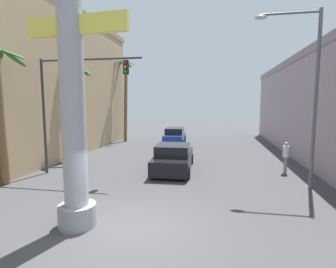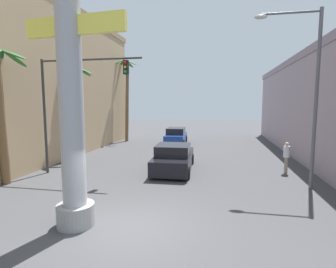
{
  "view_description": "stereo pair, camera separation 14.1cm",
  "coord_description": "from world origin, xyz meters",
  "px_view_note": "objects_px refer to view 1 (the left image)",
  "views": [
    {
      "loc": [
        2.47,
        -7.47,
        3.86
      ],
      "look_at": [
        0.0,
        5.98,
        2.29
      ],
      "focal_mm": 28.0,
      "sensor_mm": 36.0,
      "label": 1
    },
    {
      "loc": [
        2.6,
        -7.45,
        3.86
      ],
      "look_at": [
        0.0,
        5.98,
        2.29
      ],
      "focal_mm": 28.0,
      "sensor_mm": 36.0,
      "label": 2
    }
  ],
  "objects_px": {
    "pedestrian_mid_right": "(286,155)",
    "neon_sign_pole": "(70,33)",
    "traffic_light_mast": "(72,93)",
    "street_lamp": "(307,83)",
    "palm_tree_near_left": "(0,105)",
    "palm_tree_far_left": "(125,92)",
    "car_far": "(175,136)",
    "palm_tree_mid_left": "(76,104)",
    "car_lead": "(174,158)"
  },
  "relations": [
    {
      "from": "neon_sign_pole",
      "to": "palm_tree_far_left",
      "type": "relative_size",
      "value": 1.44
    },
    {
      "from": "traffic_light_mast",
      "to": "palm_tree_far_left",
      "type": "height_order",
      "value": "palm_tree_far_left"
    },
    {
      "from": "neon_sign_pole",
      "to": "palm_tree_far_left",
      "type": "xyz_separation_m",
      "value": [
        -5.03,
        18.79,
        -0.82
      ]
    },
    {
      "from": "traffic_light_mast",
      "to": "car_lead",
      "type": "xyz_separation_m",
      "value": [
        5.19,
        1.95,
        -3.72
      ]
    },
    {
      "from": "palm_tree_mid_left",
      "to": "palm_tree_far_left",
      "type": "bearing_deg",
      "value": 88.66
    },
    {
      "from": "palm_tree_far_left",
      "to": "car_far",
      "type": "bearing_deg",
      "value": -10.19
    },
    {
      "from": "street_lamp",
      "to": "palm_tree_far_left",
      "type": "distance_m",
      "value": 18.8
    },
    {
      "from": "neon_sign_pole",
      "to": "palm_tree_mid_left",
      "type": "bearing_deg",
      "value": 119.18
    },
    {
      "from": "car_far",
      "to": "pedestrian_mid_right",
      "type": "bearing_deg",
      "value": -51.39
    },
    {
      "from": "neon_sign_pole",
      "to": "palm_tree_far_left",
      "type": "height_order",
      "value": "neon_sign_pole"
    },
    {
      "from": "palm_tree_near_left",
      "to": "pedestrian_mid_right",
      "type": "height_order",
      "value": "palm_tree_near_left"
    },
    {
      "from": "neon_sign_pole",
      "to": "street_lamp",
      "type": "height_order",
      "value": "neon_sign_pole"
    },
    {
      "from": "pedestrian_mid_right",
      "to": "palm_tree_mid_left",
      "type": "bearing_deg",
      "value": 174.12
    },
    {
      "from": "traffic_light_mast",
      "to": "pedestrian_mid_right",
      "type": "relative_size",
      "value": 3.56
    },
    {
      "from": "street_lamp",
      "to": "palm_tree_near_left",
      "type": "height_order",
      "value": "street_lamp"
    },
    {
      "from": "street_lamp",
      "to": "car_far",
      "type": "bearing_deg",
      "value": 122.5
    },
    {
      "from": "neon_sign_pole",
      "to": "palm_tree_mid_left",
      "type": "height_order",
      "value": "neon_sign_pole"
    },
    {
      "from": "street_lamp",
      "to": "pedestrian_mid_right",
      "type": "relative_size",
      "value": 4.53
    },
    {
      "from": "car_lead",
      "to": "palm_tree_mid_left",
      "type": "relative_size",
      "value": 0.79
    },
    {
      "from": "neon_sign_pole",
      "to": "palm_tree_far_left",
      "type": "distance_m",
      "value": 19.47
    },
    {
      "from": "pedestrian_mid_right",
      "to": "traffic_light_mast",
      "type": "bearing_deg",
      "value": -168.02
    },
    {
      "from": "car_far",
      "to": "palm_tree_mid_left",
      "type": "relative_size",
      "value": 0.7
    },
    {
      "from": "traffic_light_mast",
      "to": "pedestrian_mid_right",
      "type": "distance_m",
      "value": 12.21
    },
    {
      "from": "traffic_light_mast",
      "to": "pedestrian_mid_right",
      "type": "xyz_separation_m",
      "value": [
        11.47,
        2.43,
        -3.39
      ]
    },
    {
      "from": "palm_tree_near_left",
      "to": "traffic_light_mast",
      "type": "bearing_deg",
      "value": 46.84
    },
    {
      "from": "car_lead",
      "to": "pedestrian_mid_right",
      "type": "xyz_separation_m",
      "value": [
        6.28,
        0.48,
        0.33
      ]
    },
    {
      "from": "traffic_light_mast",
      "to": "car_far",
      "type": "height_order",
      "value": "traffic_light_mast"
    },
    {
      "from": "street_lamp",
      "to": "car_far",
      "type": "xyz_separation_m",
      "value": [
        -7.88,
        12.38,
        -4.07
      ]
    },
    {
      "from": "pedestrian_mid_right",
      "to": "neon_sign_pole",
      "type": "bearing_deg",
      "value": -135.43
    },
    {
      "from": "car_lead",
      "to": "car_far",
      "type": "height_order",
      "value": "same"
    },
    {
      "from": "palm_tree_far_left",
      "to": "pedestrian_mid_right",
      "type": "distance_m",
      "value": 17.5
    },
    {
      "from": "traffic_light_mast",
      "to": "palm_tree_mid_left",
      "type": "relative_size",
      "value": 0.97
    },
    {
      "from": "car_lead",
      "to": "car_far",
      "type": "relative_size",
      "value": 1.13
    },
    {
      "from": "neon_sign_pole",
      "to": "street_lamp",
      "type": "distance_m",
      "value": 9.92
    },
    {
      "from": "palm_tree_far_left",
      "to": "pedestrian_mid_right",
      "type": "relative_size",
      "value": 4.77
    },
    {
      "from": "street_lamp",
      "to": "traffic_light_mast",
      "type": "distance_m",
      "value": 11.54
    },
    {
      "from": "street_lamp",
      "to": "traffic_light_mast",
      "type": "bearing_deg",
      "value": 179.27
    },
    {
      "from": "car_lead",
      "to": "palm_tree_far_left",
      "type": "relative_size",
      "value": 0.61
    },
    {
      "from": "car_lead",
      "to": "palm_tree_far_left",
      "type": "distance_m",
      "value": 13.91
    },
    {
      "from": "neon_sign_pole",
      "to": "car_far",
      "type": "relative_size",
      "value": 2.69
    },
    {
      "from": "neon_sign_pole",
      "to": "palm_tree_near_left",
      "type": "relative_size",
      "value": 1.9
    },
    {
      "from": "traffic_light_mast",
      "to": "car_far",
      "type": "distance_m",
      "value": 13.29
    },
    {
      "from": "palm_tree_far_left",
      "to": "neon_sign_pole",
      "type": "bearing_deg",
      "value": -75.0
    },
    {
      "from": "pedestrian_mid_right",
      "to": "car_lead",
      "type": "bearing_deg",
      "value": -175.62
    },
    {
      "from": "car_far",
      "to": "palm_tree_near_left",
      "type": "bearing_deg",
      "value": -111.89
    },
    {
      "from": "neon_sign_pole",
      "to": "street_lamp",
      "type": "bearing_deg",
      "value": 33.57
    },
    {
      "from": "car_far",
      "to": "palm_tree_mid_left",
      "type": "distance_m",
      "value": 10.57
    },
    {
      "from": "palm_tree_near_left",
      "to": "car_lead",
      "type": "bearing_deg",
      "value": 30.23
    },
    {
      "from": "traffic_light_mast",
      "to": "palm_tree_near_left",
      "type": "xyz_separation_m",
      "value": [
        -2.22,
        -2.36,
        -0.6
      ]
    },
    {
      "from": "palm_tree_mid_left",
      "to": "palm_tree_far_left",
      "type": "xyz_separation_m",
      "value": [
        0.22,
        9.38,
        1.24
      ]
    }
  ]
}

